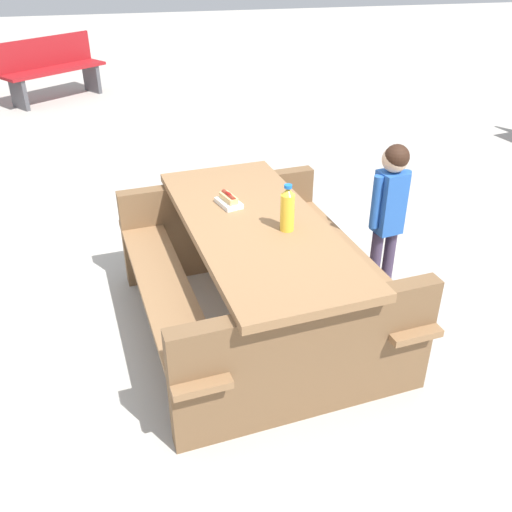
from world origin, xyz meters
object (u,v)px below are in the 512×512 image
Objects in this scene: hotdog_tray at (229,201)px; child_in_coat at (390,203)px; picnic_table at (256,267)px; soda_bottle at (287,209)px; park_bench_far at (51,68)px.

child_in_coat reaches higher than hotdog_tray.
picnic_table is at bearing -156.34° from hotdog_tray.
soda_bottle is at bearing -145.48° from hotdog_tray.
soda_bottle is at bearing -162.91° from park_bench_far.
park_bench_far is at bearing 17.09° from soda_bottle.
child_in_coat is 6.30m from park_bench_far.
soda_bottle reaches higher than hotdog_tray.
picnic_table is 0.97m from child_in_coat.
picnic_table is at bearing 101.68° from child_in_coat.
picnic_table is 0.47m from soda_bottle.
child_in_coat is (0.31, -0.76, -0.18)m from soda_bottle.
hotdog_tray is 0.19× the size of child_in_coat.
soda_bottle reaches higher than park_bench_far.
hotdog_tray is 5.89m from park_bench_far.
picnic_table is at bearing -163.90° from park_bench_far.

